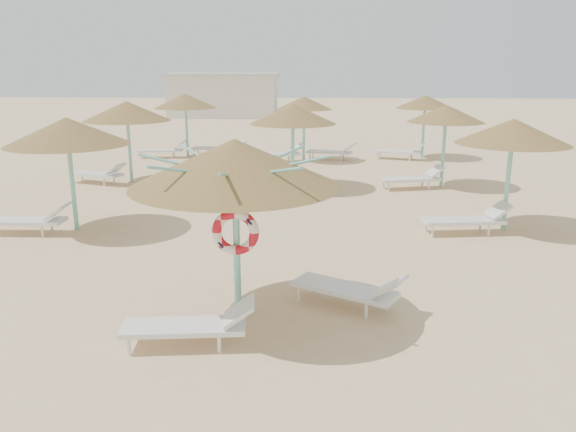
{
  "coord_description": "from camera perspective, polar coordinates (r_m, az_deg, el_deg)",
  "views": [
    {
      "loc": [
        0.74,
        -8.52,
        3.91
      ],
      "look_at": [
        0.34,
        1.09,
        1.3
      ],
      "focal_mm": 35.0,
      "sensor_mm": 36.0,
      "label": 1
    }
  ],
  "objects": [
    {
      "name": "ground",
      "position": [
        9.4,
        -2.41,
        -9.4
      ],
      "size": [
        120.0,
        120.0,
        0.0
      ],
      "primitive_type": "plane",
      "color": "#E1BB89",
      "rests_on": "ground"
    },
    {
      "name": "main_palapa",
      "position": [
        8.42,
        -5.44,
        5.29
      ],
      "size": [
        3.17,
        3.17,
        2.85
      ],
      "color": "#76CDBD",
      "rests_on": "ground"
    },
    {
      "name": "lounger_main_a",
      "position": [
        8.24,
        -9.63,
        -10.82
      ],
      "size": [
        1.93,
        0.74,
        0.68
      ],
      "rotation": [
        0.0,
        0.0,
        0.1
      ],
      "color": "white",
      "rests_on": "ground"
    },
    {
      "name": "lounger_main_b",
      "position": [
        9.37,
        6.46,
        -7.36
      ],
      "size": [
        1.93,
        1.44,
        0.69
      ],
      "rotation": [
        0.0,
        0.0,
        -0.52
      ],
      "color": "white",
      "rests_on": "ground"
    },
    {
      "name": "palapa_field",
      "position": [
        18.79,
        -1.46,
        10.3
      ],
      "size": [
        14.3,
        14.03,
        2.72
      ],
      "color": "#76CDBD",
      "rests_on": "ground"
    },
    {
      "name": "service_hut",
      "position": [
        44.09,
        -6.57,
        12.13
      ],
      "size": [
        8.4,
        4.4,
        3.25
      ],
      "color": "silver",
      "rests_on": "ground"
    }
  ]
}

